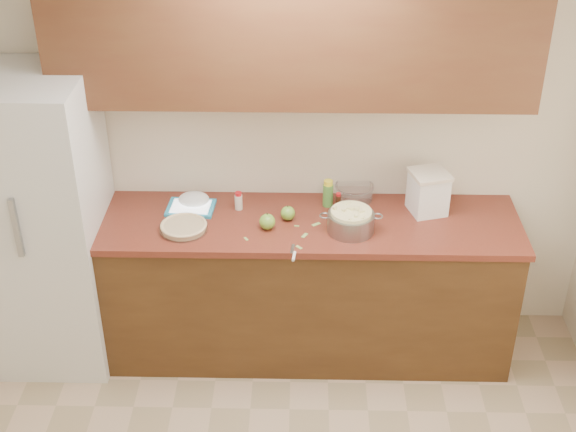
{
  "coord_description": "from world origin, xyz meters",
  "views": [
    {
      "loc": [
        0.06,
        -2.46,
        3.33
      ],
      "look_at": [
        -0.02,
        1.43,
        0.98
      ],
      "focal_mm": 50.0,
      "sensor_mm": 36.0,
      "label": 1
    }
  ],
  "objects_px": {
    "colander": "(351,221)",
    "tablet": "(191,208)",
    "pie": "(184,227)",
    "flour_canister": "(428,192)"
  },
  "relations": [
    {
      "from": "pie",
      "to": "colander",
      "type": "distance_m",
      "value": 0.94
    },
    {
      "from": "tablet",
      "to": "colander",
      "type": "bearing_deg",
      "value": -9.71
    },
    {
      "from": "flour_canister",
      "to": "tablet",
      "type": "bearing_deg",
      "value": -179.73
    },
    {
      "from": "pie",
      "to": "colander",
      "type": "xyz_separation_m",
      "value": [
        0.94,
        0.02,
        0.04
      ]
    },
    {
      "from": "colander",
      "to": "pie",
      "type": "bearing_deg",
      "value": -179.04
    },
    {
      "from": "pie",
      "to": "flour_canister",
      "type": "xyz_separation_m",
      "value": [
        1.39,
        0.24,
        0.11
      ]
    },
    {
      "from": "pie",
      "to": "colander",
      "type": "height_order",
      "value": "colander"
    },
    {
      "from": "pie",
      "to": "tablet",
      "type": "xyz_separation_m",
      "value": [
        0.01,
        0.24,
        -0.01
      ]
    },
    {
      "from": "colander",
      "to": "flour_canister",
      "type": "xyz_separation_m",
      "value": [
        0.45,
        0.23,
        0.07
      ]
    },
    {
      "from": "colander",
      "to": "tablet",
      "type": "bearing_deg",
      "value": 166.64
    }
  ]
}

